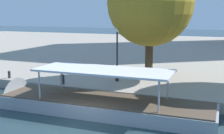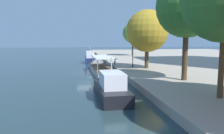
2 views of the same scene
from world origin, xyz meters
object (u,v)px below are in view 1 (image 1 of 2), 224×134
Objects in this scene: tour_boat_1 at (85,105)px; mooring_bollard_2 at (63,79)px; tree_4 at (149,2)px; mooring_bollard_1 at (9,74)px; lamp_post at (117,52)px.

tour_boat_1 reaches higher than mooring_bollard_2.
mooring_bollard_1 is at bearing -158.37° from tree_4.
lamp_post is 0.44× the size of tree_4.
mooring_bollard_1 is at bearing -20.92° from tour_boat_1.
mooring_bollard_2 is at bearing -141.25° from tree_4.
tour_boat_1 is at bearing -90.14° from lamp_post.
tree_4 reaches higher than tour_boat_1.
lamp_post is (3.46, 2.53, 1.95)m from mooring_bollard_2.
tour_boat_1 is 10.02m from tree_4.
lamp_post is (0.01, 5.41, 2.78)m from tour_boat_1.
lamp_post is (8.70, 2.40, 2.02)m from mooring_bollard_1.
mooring_bollard_2 is 0.18× the size of lamp_post.
tour_boat_1 reaches higher than mooring_bollard_1.
mooring_bollard_1 is 9.25m from lamp_post.
tour_boat_1 is 19.06× the size of mooring_bollard_2.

